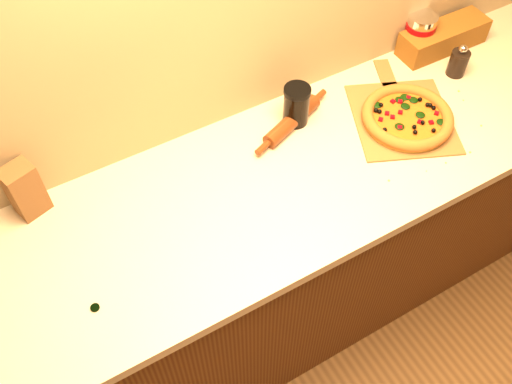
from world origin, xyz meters
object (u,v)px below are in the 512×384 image
Objects in this scene: coffee_canister at (419,33)px; pizza_peel at (401,116)px; pepper_grinder at (458,62)px; dark_jar at (296,105)px; pizza at (407,117)px; rolling_pin at (292,121)px.

pizza_peel is at bearing -136.81° from coffee_canister.
pepper_grinder is at bearing 37.60° from pizza_peel.
pizza_peel is 0.38m from dark_jar.
coffee_canister is at bearing 66.96° from pizza_peel.
pizza reaches higher than pizza_peel.
dark_jar reaches higher than pizza_peel.
pizza is 2.03× the size of coffee_canister.
pizza_peel is 1.48× the size of rolling_pin.
rolling_pin is (-0.67, 0.07, -0.03)m from pepper_grinder.
coffee_canister is (-0.04, 0.18, 0.03)m from pepper_grinder.
pizza and rolling_pin have the same top height.
pizza_peel is 3.48× the size of coffee_canister.
pepper_grinder is (0.32, 0.08, 0.05)m from pizza_peel.
pepper_grinder is 0.68m from rolling_pin.
pizza is at bearing -133.95° from coffee_canister.
coffee_canister is at bearing 8.90° from dark_jar.
pepper_grinder reaches higher than rolling_pin.
pizza_peel is 0.33m from pepper_grinder.
pizza is 0.39m from dark_jar.
coffee_canister is (0.29, 0.30, 0.05)m from pizza.
rolling_pin reaches higher than pizza_peel.
pepper_grinder is at bearing -7.72° from dark_jar.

